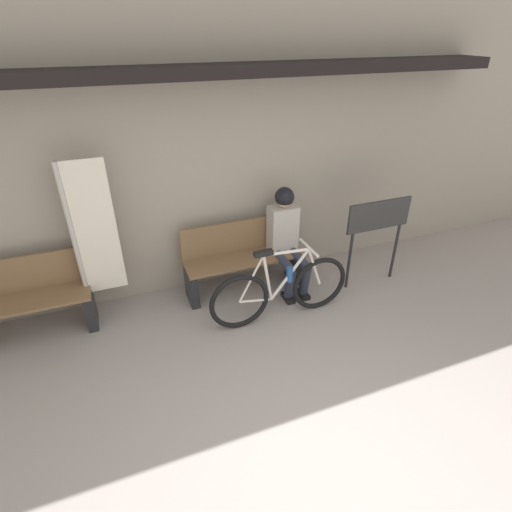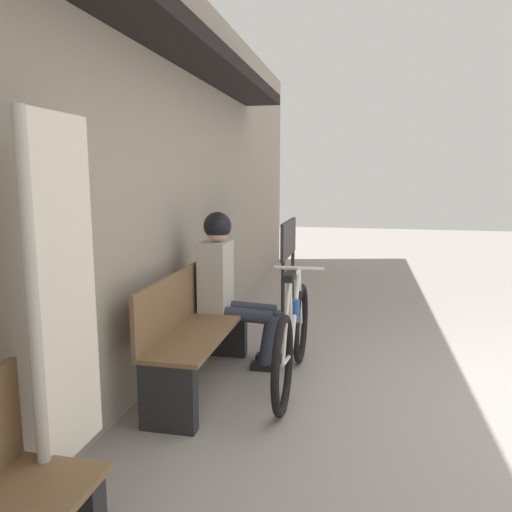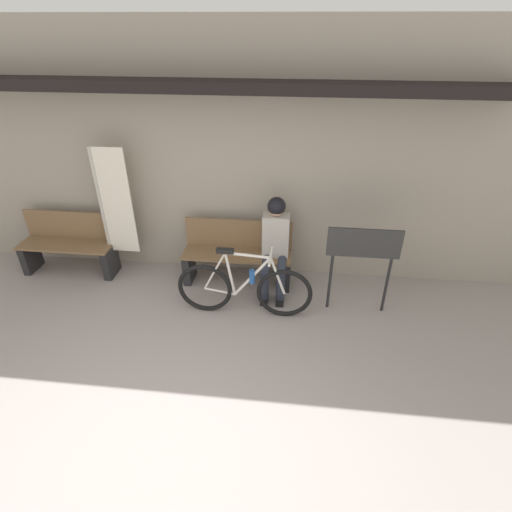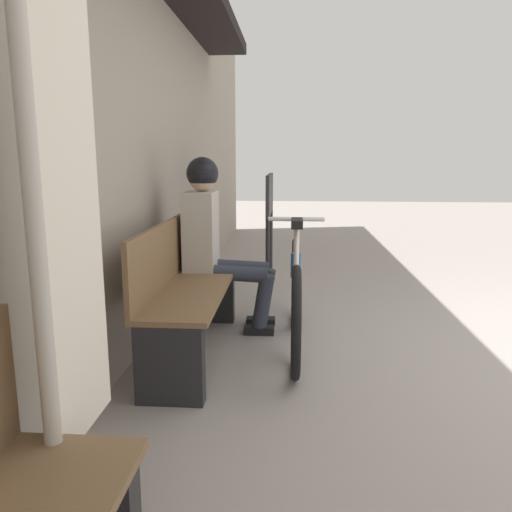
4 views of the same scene
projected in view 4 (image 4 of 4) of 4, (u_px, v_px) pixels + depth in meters
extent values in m
cube|color=#9E9384|center=(103.00, 96.00, 2.75)|extent=(12.00, 0.12, 3.20)
cube|color=brown|center=(194.00, 288.00, 3.19)|extent=(1.44, 0.42, 0.03)
cube|color=brown|center=(163.00, 255.00, 3.16)|extent=(1.44, 0.03, 0.40)
cube|color=#232326|center=(170.00, 364.00, 2.58)|extent=(0.10, 0.36, 0.43)
cube|color=#232326|center=(211.00, 295.00, 3.89)|extent=(0.10, 0.36, 0.43)
torus|color=black|center=(296.00, 322.00, 2.88)|extent=(0.67, 0.05, 0.67)
torus|color=black|center=(295.00, 282.00, 3.82)|extent=(0.67, 0.05, 0.67)
cylinder|color=silver|center=(297.00, 224.00, 3.30)|extent=(0.52, 0.03, 0.07)
cylinder|color=silver|center=(296.00, 265.00, 3.40)|extent=(0.45, 0.03, 0.56)
cylinder|color=silver|center=(296.00, 271.00, 3.15)|extent=(0.13, 0.03, 0.58)
cylinder|color=silver|center=(296.00, 317.00, 3.06)|extent=(0.37, 0.03, 0.09)
cylinder|color=silver|center=(296.00, 273.00, 2.96)|extent=(0.29, 0.02, 0.53)
cylinder|color=silver|center=(296.00, 253.00, 3.69)|extent=(0.20, 0.03, 0.49)
cube|color=black|center=(297.00, 223.00, 3.04)|extent=(0.20, 0.07, 0.05)
cylinder|color=silver|center=(296.00, 219.00, 3.55)|extent=(0.03, 0.40, 0.03)
cylinder|color=#235199|center=(296.00, 265.00, 3.40)|extent=(0.07, 0.07, 0.17)
cylinder|color=#2D3342|center=(236.00, 274.00, 3.57)|extent=(0.11, 0.46, 0.13)
cylinder|color=#2D3342|center=(263.00, 301.00, 3.60)|extent=(0.11, 0.17, 0.40)
cube|color=black|center=(259.00, 330.00, 3.64)|extent=(0.10, 0.22, 0.06)
cylinder|color=#2D3342|center=(239.00, 268.00, 3.77)|extent=(0.11, 0.46, 0.13)
cylinder|color=#2D3342|center=(265.00, 294.00, 3.79)|extent=(0.11, 0.17, 0.40)
cube|color=black|center=(261.00, 321.00, 3.84)|extent=(0.10, 0.22, 0.06)
cube|color=#B7B2A8|center=(201.00, 231.00, 3.63)|extent=(0.34, 0.22, 0.57)
sphere|color=tan|center=(203.00, 177.00, 3.56)|extent=(0.20, 0.20, 0.20)
sphere|color=black|center=(202.00, 173.00, 3.55)|extent=(0.23, 0.23, 0.23)
cylinder|color=#B7B2A8|center=(41.00, 293.00, 1.36)|extent=(0.05, 0.05, 1.81)
cube|color=silver|center=(72.00, 215.00, 1.54)|extent=(0.40, 0.02, 1.44)
cylinder|color=#232326|center=(267.00, 261.00, 4.36)|extent=(0.04, 0.04, 0.76)
cylinder|color=#232326|center=(271.00, 247.00, 5.02)|extent=(0.04, 0.04, 0.76)
cube|color=#2D2D2D|center=(270.00, 194.00, 4.58)|extent=(0.84, 0.03, 0.36)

